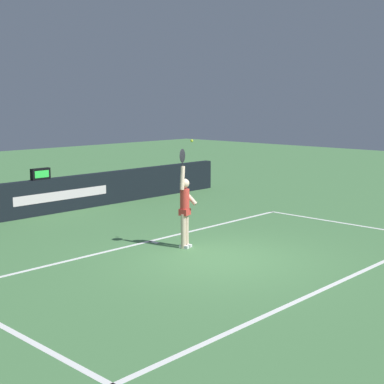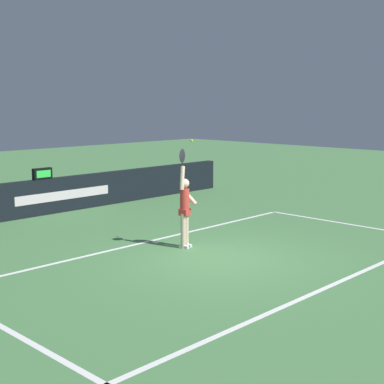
% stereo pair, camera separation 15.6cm
% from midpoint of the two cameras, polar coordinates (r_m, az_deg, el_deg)
% --- Properties ---
extents(ground_plane, '(60.00, 60.00, 0.00)m').
position_cam_midpoint_polar(ground_plane, '(13.15, 3.18, -6.72)').
color(ground_plane, '#4A7E48').
extents(court_lines, '(10.99, 5.36, 0.00)m').
position_cam_midpoint_polar(court_lines, '(13.03, 3.82, -6.87)').
color(court_lines, white).
rests_on(court_lines, ground).
extents(back_wall, '(15.84, 0.29, 1.14)m').
position_cam_midpoint_polar(back_wall, '(18.66, -14.41, -0.48)').
color(back_wall, black).
rests_on(back_wall, ground).
extents(speed_display, '(0.64, 0.17, 0.36)m').
position_cam_midpoint_polar(speed_display, '(18.54, -14.58, 1.79)').
color(speed_display, black).
rests_on(speed_display, back_wall).
extents(tennis_player, '(0.50, 0.45, 2.47)m').
position_cam_midpoint_polar(tennis_player, '(13.89, -0.42, -1.50)').
color(tennis_player, beige).
rests_on(tennis_player, ground).
extents(tennis_ball, '(0.07, 0.07, 0.07)m').
position_cam_midpoint_polar(tennis_ball, '(13.70, 0.30, 5.18)').
color(tennis_ball, '#CBE534').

